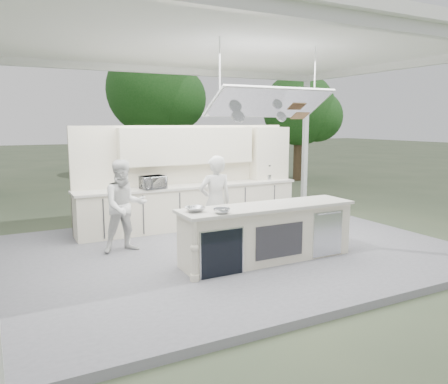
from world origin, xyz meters
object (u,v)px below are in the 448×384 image
demo_island (267,233)px  head_chef (215,202)px  back_counter (191,206)px  sous_chef (125,206)px

demo_island → head_chef: bearing=112.8°
back_counter → head_chef: bearing=-98.6°
demo_island → sous_chef: 2.58m
demo_island → head_chef: size_ratio=1.80×
back_counter → head_chef: (-0.27, -1.75, 0.38)m
demo_island → sous_chef: bearing=140.4°
demo_island → back_counter: bearing=93.6°
head_chef → sous_chef: head_chef is taller
demo_island → head_chef: 1.21m
demo_island → back_counter: 2.82m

